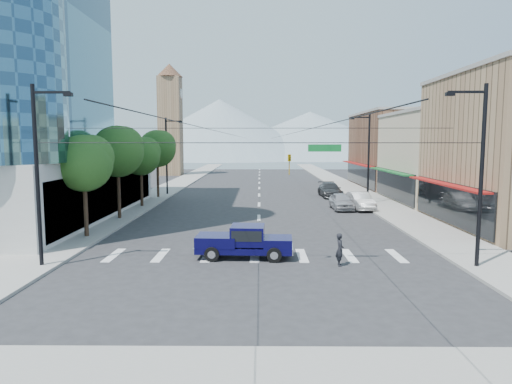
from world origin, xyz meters
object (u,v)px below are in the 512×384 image
at_px(pickup_truck, 244,241).
at_px(parked_car_near, 341,201).
at_px(pedestrian, 340,249).
at_px(parked_car_far, 330,190).
at_px(parked_car_mid, 360,201).

height_order(pickup_truck, parked_car_near, pickup_truck).
relative_size(pedestrian, parked_car_far, 0.31).
bearing_deg(pedestrian, parked_car_near, -11.90).
distance_m(pickup_truck, parked_car_mid, 20.32).
bearing_deg(parked_car_far, parked_car_mid, -84.76).
xyz_separation_m(parked_car_near, parked_car_mid, (1.71, 0.05, 0.03)).
bearing_deg(parked_car_near, parked_car_far, 86.21).
xyz_separation_m(parked_car_mid, parked_car_far, (-1.26, 9.65, -0.00)).
relative_size(parked_car_near, parked_car_far, 0.83).
distance_m(pedestrian, parked_car_near, 19.45).
distance_m(parked_car_near, parked_car_mid, 1.71).
bearing_deg(pedestrian, parked_car_mid, -16.73).
height_order(parked_car_near, parked_car_far, parked_car_far).
bearing_deg(pickup_truck, parked_car_near, 67.35).
height_order(parked_car_near, parked_car_mid, parked_car_mid).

